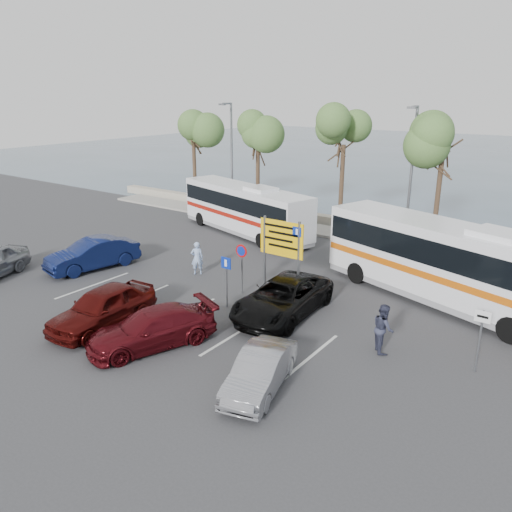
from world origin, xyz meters
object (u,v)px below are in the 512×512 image
Objects in this scene: coach_bus_left at (245,211)px; direction_sign at (281,245)px; car_silver_b at (260,371)px; pedestrian_near at (197,258)px; suv_black at (283,298)px; coach_bus_right at (452,268)px; street_lamp_left at (231,155)px; pedestrian_far at (383,328)px; street_lamp_right at (411,171)px; car_maroon at (152,328)px; car_red at (103,307)px; car_blue at (93,254)px.

direction_sign is at bearing -44.22° from coach_bus_left.
car_silver_b is 10.82m from pedestrian_near.
direction_sign is 0.95× the size of car_silver_b.
suv_black is 3.16× the size of pedestrian_near.
pedestrian_near is at bearing -163.50° from coach_bus_right.
street_lamp_left is 17.55m from suv_black.
street_lamp_right is at bearing -21.31° from pedestrian_far.
car_maroon is 2.79m from car_red.
car_red is (7.00, -17.02, -3.81)m from street_lamp_left.
street_lamp_left is at bearing 131.92° from suv_black.
coach_bus_right is 10.47m from car_silver_b.
car_red is at bearing -157.76° from car_maroon.
street_lamp_left is 0.66× the size of coach_bus_right.
car_blue is 9.68m from car_maroon.
pedestrian_near is (-11.49, -3.40, -0.88)m from coach_bus_right.
car_maroon is at bearing -100.26° from direction_sign.
car_silver_b is 5.00m from pedestrian_far.
street_lamp_left is 21.23m from pedestrian_far.
coach_bus_left is 0.89× the size of coach_bus_right.
pedestrian_far is at bearing -73.36° from street_lamp_right.
direction_sign is at bearing 121.49° from suv_black.
pedestrian_near reaches higher than car_blue.
coach_bus_left is 2.03× the size of suv_black.
car_blue is 7.23m from car_red.
coach_bus_right reaches higher than suv_black.
car_blue is (-2.50, -9.96, -0.76)m from coach_bus_left.
street_lamp_left reaches higher than pedestrian_near.
pedestrian_near is at bearing -123.83° from street_lamp_right.
coach_bus_left reaches higher than pedestrian_far.
street_lamp_right reaches higher than pedestrian_far.
street_lamp_left is 1.72× the size of car_red.
street_lamp_right is 2.23× the size of direction_sign.
pedestrian_near is (-8.58, 6.60, 0.23)m from car_silver_b.
pedestrian_far is (-0.76, -5.50, -0.84)m from coach_bus_right.
coach_bus_left is at bearing 113.66° from car_silver_b.
suv_black is 5.55m from car_silver_b.
car_blue is (1.00, -12.98, -3.81)m from street_lamp_left.
coach_bus_left is at bearing -113.86° from pedestrian_near.
street_lamp_left is 0.73× the size of coach_bus_left.
coach_bus_right reaches higher than car_silver_b.
street_lamp_right is 13.58m from pedestrian_far.
direction_sign is 0.76× the size of car_maroon.
car_maroon is at bearing 84.96° from pedestrian_far.
pedestrian_far is (6.95, 4.50, 0.21)m from car_maroon.
pedestrian_near is at bearing -178.86° from direction_sign.
street_lamp_left is 2.23× the size of direction_sign.
car_red is at bearing 76.83° from pedestrian_far.
car_maroon is (-7.71, -10.00, -1.05)m from coach_bus_right.
pedestrian_near is (-3.78, 6.60, 0.17)m from car_maroon.
coach_bus_right is at bearing 26.95° from direction_sign.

